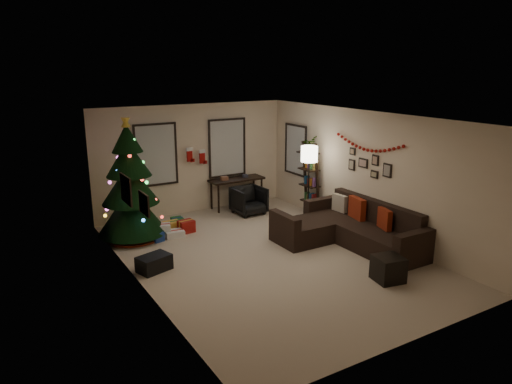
# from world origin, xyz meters

# --- Properties ---
(floor) EXTENTS (7.00, 7.00, 0.00)m
(floor) POSITION_xyz_m (0.00, 0.00, 0.00)
(floor) COLOR #C3AC93
(floor) RESTS_ON ground
(ceiling) EXTENTS (7.00, 7.00, 0.00)m
(ceiling) POSITION_xyz_m (0.00, 0.00, 2.70)
(ceiling) COLOR white
(ceiling) RESTS_ON floor
(wall_back) EXTENTS (5.00, 0.00, 5.00)m
(wall_back) POSITION_xyz_m (0.00, 3.50, 1.35)
(wall_back) COLOR beige
(wall_back) RESTS_ON floor
(wall_front) EXTENTS (5.00, 0.00, 5.00)m
(wall_front) POSITION_xyz_m (0.00, -3.50, 1.35)
(wall_front) COLOR beige
(wall_front) RESTS_ON floor
(wall_left) EXTENTS (0.00, 7.00, 7.00)m
(wall_left) POSITION_xyz_m (-2.50, 0.00, 1.35)
(wall_left) COLOR beige
(wall_left) RESTS_ON floor
(wall_right) EXTENTS (0.00, 7.00, 7.00)m
(wall_right) POSITION_xyz_m (2.50, 0.00, 1.35)
(wall_right) COLOR beige
(wall_right) RESTS_ON floor
(window_back_left) EXTENTS (1.05, 0.06, 1.50)m
(window_back_left) POSITION_xyz_m (-0.95, 3.47, 1.55)
(window_back_left) COLOR #728CB2
(window_back_left) RESTS_ON wall_back
(window_back_right) EXTENTS (1.05, 0.06, 1.50)m
(window_back_right) POSITION_xyz_m (0.95, 3.47, 1.55)
(window_back_right) COLOR #728CB2
(window_back_right) RESTS_ON wall_back
(window_right_wall) EXTENTS (0.06, 0.90, 1.30)m
(window_right_wall) POSITION_xyz_m (2.47, 2.55, 1.50)
(window_right_wall) COLOR #728CB2
(window_right_wall) RESTS_ON wall_right
(christmas_tree) EXTENTS (1.44, 1.44, 2.68)m
(christmas_tree) POSITION_xyz_m (-1.94, 2.34, 1.11)
(christmas_tree) COLOR black
(christmas_tree) RESTS_ON floor
(presents) EXTENTS (1.54, 1.01, 0.30)m
(presents) POSITION_xyz_m (-1.35, 2.21, 0.12)
(presents) COLOR gold
(presents) RESTS_ON floor
(sofa) EXTENTS (1.98, 2.86, 0.89)m
(sofa) POSITION_xyz_m (1.83, -0.28, 0.29)
(sofa) COLOR black
(sofa) RESTS_ON floor
(pillow_red_a) EXTENTS (0.22, 0.42, 0.41)m
(pillow_red_a) POSITION_xyz_m (2.21, -0.87, 0.64)
(pillow_red_a) COLOR maroon
(pillow_red_a) RESTS_ON sofa
(pillow_red_b) EXTENTS (0.23, 0.51, 0.50)m
(pillow_red_b) POSITION_xyz_m (2.21, -0.07, 0.64)
(pillow_red_b) COLOR maroon
(pillow_red_b) RESTS_ON sofa
(pillow_cream) EXTENTS (0.14, 0.39, 0.38)m
(pillow_cream) POSITION_xyz_m (2.21, 0.49, 0.63)
(pillow_cream) COLOR #BFB09B
(pillow_cream) RESTS_ON sofa
(ottoman_near) EXTENTS (0.54, 0.54, 0.44)m
(ottoman_near) POSITION_xyz_m (1.21, -1.98, 0.22)
(ottoman_near) COLOR black
(ottoman_near) RESTS_ON floor
(ottoman_far) EXTENTS (0.46, 0.46, 0.33)m
(ottoman_far) POSITION_xyz_m (1.25, -1.98, 0.16)
(ottoman_far) COLOR black
(ottoman_far) RESTS_ON floor
(desk) EXTENTS (1.44, 0.51, 0.77)m
(desk) POSITION_xyz_m (1.09, 3.22, 0.68)
(desk) COLOR black
(desk) RESTS_ON floor
(desk_chair) EXTENTS (0.70, 0.66, 0.69)m
(desk_chair) POSITION_xyz_m (1.07, 2.57, 0.35)
(desk_chair) COLOR black
(desk_chair) RESTS_ON floor
(bookshelf) EXTENTS (0.30, 0.54, 1.83)m
(bookshelf) POSITION_xyz_m (2.30, 1.69, 0.89)
(bookshelf) COLOR black
(bookshelf) RESTS_ON floor
(potted_plant) EXTENTS (0.61, 0.60, 0.52)m
(potted_plant) POSITION_xyz_m (2.30, 1.76, 1.82)
(potted_plant) COLOR #4C4C4C
(potted_plant) RESTS_ON bookshelf
(floor_lamp) EXTENTS (0.38, 0.38, 1.82)m
(floor_lamp) POSITION_xyz_m (1.95, 1.31, 1.52)
(floor_lamp) COLOR black
(floor_lamp) RESTS_ON floor
(art_map) EXTENTS (0.04, 0.60, 0.50)m
(art_map) POSITION_xyz_m (-2.48, 0.66, 1.53)
(art_map) COLOR black
(art_map) RESTS_ON wall_left
(art_abstract) EXTENTS (0.04, 0.45, 0.35)m
(art_abstract) POSITION_xyz_m (-2.48, -0.31, 1.52)
(art_abstract) COLOR black
(art_abstract) RESTS_ON wall_left
(gallery) EXTENTS (0.03, 1.25, 0.54)m
(gallery) POSITION_xyz_m (2.48, -0.07, 1.57)
(gallery) COLOR black
(gallery) RESTS_ON wall_right
(garland) EXTENTS (0.08, 1.90, 0.30)m
(garland) POSITION_xyz_m (2.45, -0.04, 2.00)
(garland) COLOR #A5140C
(garland) RESTS_ON wall_right
(stocking_left) EXTENTS (0.20, 0.05, 0.36)m
(stocking_left) POSITION_xyz_m (-0.14, 3.33, 1.50)
(stocking_left) COLOR #990F0C
(stocking_left) RESTS_ON wall_back
(stocking_right) EXTENTS (0.20, 0.05, 0.36)m
(stocking_right) POSITION_xyz_m (0.19, 3.32, 1.42)
(stocking_right) COLOR #990F0C
(stocking_right) RESTS_ON wall_back
(storage_bin) EXTENTS (0.67, 0.54, 0.29)m
(storage_bin) POSITION_xyz_m (-2.11, 0.50, 0.14)
(storage_bin) COLOR black
(storage_bin) RESTS_ON floor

